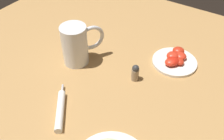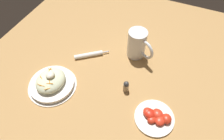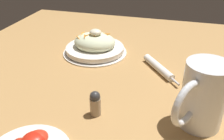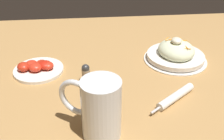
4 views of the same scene
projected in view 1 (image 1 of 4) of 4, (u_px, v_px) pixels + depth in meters
The scene contains 5 objects.
ground_plane at pixel (96, 82), 0.90m from camera, with size 1.43×1.43×0.00m, color #B2844C.
beer_mug at pixel (76, 47), 0.94m from camera, with size 0.12×0.15×0.16m.
napkin_roll at pixel (60, 110), 0.79m from camera, with size 0.13×0.16×0.02m.
tomato_plate at pixel (175, 60), 0.97m from camera, with size 0.17×0.17×0.04m.
salt_shaker at pixel (135, 73), 0.89m from camera, with size 0.03×0.03×0.07m.
Camera 1 is at (0.40, -0.50, 0.64)m, focal length 40.31 mm.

